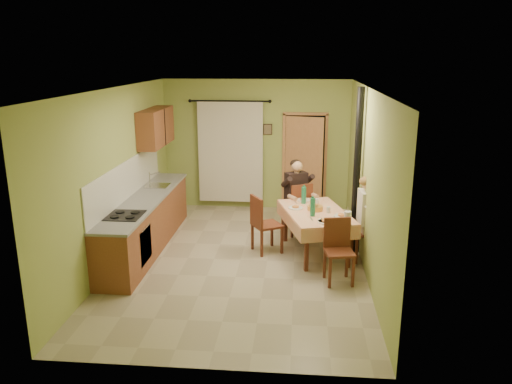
# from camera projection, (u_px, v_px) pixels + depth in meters

# --- Properties ---
(floor) EXTENTS (4.00, 6.00, 0.01)m
(floor) POSITION_uv_depth(u_px,v_px,m) (241.00, 260.00, 8.29)
(floor) COLOR tan
(floor) RESTS_ON ground
(room_shell) EXTENTS (4.04, 6.04, 2.82)m
(room_shell) POSITION_uv_depth(u_px,v_px,m) (240.00, 152.00, 7.81)
(room_shell) COLOR #9FB05A
(room_shell) RESTS_ON ground
(kitchen_run) EXTENTS (0.64, 3.64, 1.56)m
(kitchen_run) POSITION_uv_depth(u_px,v_px,m) (146.00, 222.00, 8.69)
(kitchen_run) COLOR brown
(kitchen_run) RESTS_ON ground
(upper_cabinets) EXTENTS (0.35, 1.40, 0.70)m
(upper_cabinets) POSITION_uv_depth(u_px,v_px,m) (156.00, 127.00, 9.56)
(upper_cabinets) COLOR brown
(upper_cabinets) RESTS_ON room_shell
(curtain) EXTENTS (1.70, 0.07, 2.22)m
(curtain) POSITION_uv_depth(u_px,v_px,m) (230.00, 152.00, 10.79)
(curtain) COLOR black
(curtain) RESTS_ON ground
(doorway) EXTENTS (0.96, 0.26, 2.15)m
(doorway) POSITION_uv_depth(u_px,v_px,m) (304.00, 162.00, 10.73)
(doorway) COLOR black
(doorway) RESTS_ON ground
(dining_table) EXTENTS (1.37, 1.80, 0.76)m
(dining_table) POSITION_uv_depth(u_px,v_px,m) (315.00, 232.00, 8.46)
(dining_table) COLOR #E4A27A
(dining_table) RESTS_ON ground
(tableware) EXTENTS (1.00, 1.49, 0.33)m
(tableware) POSITION_uv_depth(u_px,v_px,m) (318.00, 209.00, 8.25)
(tableware) COLOR white
(tableware) RESTS_ON dining_table
(chair_far) EXTENTS (0.60, 0.60, 1.00)m
(chair_far) POSITION_uv_depth(u_px,v_px,m) (297.00, 219.00, 9.46)
(chair_far) COLOR #602B1A
(chair_far) RESTS_ON ground
(chair_near) EXTENTS (0.47, 0.47, 0.96)m
(chair_near) POSITION_uv_depth(u_px,v_px,m) (338.00, 264.00, 7.42)
(chair_near) COLOR #602B1A
(chair_near) RESTS_ON ground
(chair_right) EXTENTS (0.47, 0.47, 1.00)m
(chair_right) POSITION_uv_depth(u_px,v_px,m) (367.00, 243.00, 8.24)
(chair_right) COLOR #602B1A
(chair_right) RESTS_ON ground
(chair_left) EXTENTS (0.60, 0.60, 1.00)m
(chair_left) POSITION_uv_depth(u_px,v_px,m) (266.00, 235.00, 8.57)
(chair_left) COLOR #602B1A
(chair_left) RESTS_ON ground
(man_far) EXTENTS (0.65, 0.62, 1.39)m
(man_far) POSITION_uv_depth(u_px,v_px,m) (297.00, 188.00, 9.32)
(man_far) COLOR black
(man_far) RESTS_ON chair_far
(man_right) EXTENTS (0.49, 0.60, 1.39)m
(man_right) POSITION_uv_depth(u_px,v_px,m) (368.00, 209.00, 8.09)
(man_right) COLOR beige
(man_right) RESTS_ON chair_right
(stove_flue) EXTENTS (0.24, 0.24, 2.80)m
(stove_flue) POSITION_uv_depth(u_px,v_px,m) (356.00, 194.00, 8.44)
(stove_flue) COLOR black
(stove_flue) RESTS_ON ground
(picture_back) EXTENTS (0.19, 0.03, 0.23)m
(picture_back) POSITION_uv_depth(u_px,v_px,m) (268.00, 129.00, 10.66)
(picture_back) COLOR black
(picture_back) RESTS_ON room_shell
(picture_right) EXTENTS (0.03, 0.31, 0.21)m
(picture_right) POSITION_uv_depth(u_px,v_px,m) (359.00, 139.00, 8.79)
(picture_right) COLOR brown
(picture_right) RESTS_ON room_shell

